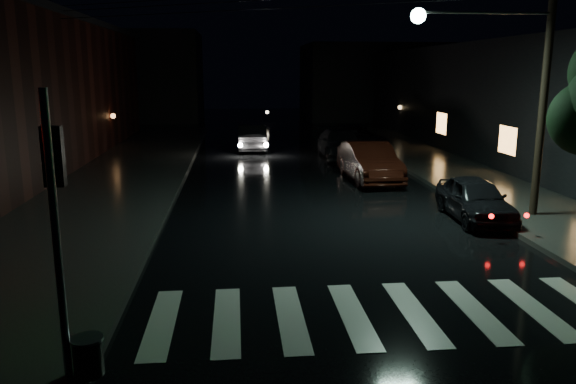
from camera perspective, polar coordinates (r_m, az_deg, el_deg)
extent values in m
plane|color=black|center=(10.38, -6.27, -13.97)|extent=(120.00, 120.00, 0.00)
cube|color=#282826|center=(24.31, -17.67, 1.01)|extent=(6.00, 44.00, 0.15)
cube|color=#282826|center=(25.67, 17.13, 1.62)|extent=(4.00, 44.00, 0.15)
cube|color=black|center=(32.08, 26.47, 8.18)|extent=(10.00, 40.00, 6.00)
cube|color=black|center=(55.27, -16.31, 11.18)|extent=(14.00, 10.00, 8.00)
cube|color=black|center=(56.04, 9.06, 11.01)|extent=(14.00, 10.00, 7.00)
cube|color=beige|center=(11.17, 9.70, -12.06)|extent=(9.00, 3.00, 0.01)
cylinder|color=slate|center=(8.54, -22.46, -4.49)|extent=(0.12, 0.12, 4.20)
cylinder|color=black|center=(9.12, -19.62, -15.55)|extent=(0.44, 0.44, 0.55)
cylinder|color=slate|center=(8.99, -19.76, -13.88)|extent=(0.48, 0.48, 0.04)
cube|color=black|center=(8.47, -22.74, 3.34)|extent=(0.28, 0.16, 0.85)
sphere|color=#0CFF33|center=(8.59, -22.43, 1.79)|extent=(0.20, 0.20, 0.20)
cylinder|color=black|center=(18.76, 24.65, 9.87)|extent=(0.24, 0.24, 8.00)
cylinder|color=slate|center=(17.93, 19.46, 16.80)|extent=(4.00, 0.08, 0.08)
sphere|color=#BFFFD8|center=(17.21, 13.09, 17.04)|extent=(0.44, 0.44, 0.44)
imported|color=black|center=(18.36, 18.46, -0.67)|extent=(1.76, 3.98, 1.33)
imported|color=black|center=(23.84, 8.25, 3.06)|extent=(1.91, 5.02, 1.63)
imported|color=black|center=(30.24, 5.34, 4.93)|extent=(2.12, 5.15, 1.49)
imported|color=black|center=(31.82, 6.91, 5.36)|extent=(3.00, 5.90, 1.60)
imported|color=black|center=(32.88, -3.65, 5.56)|extent=(1.65, 4.59, 1.51)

